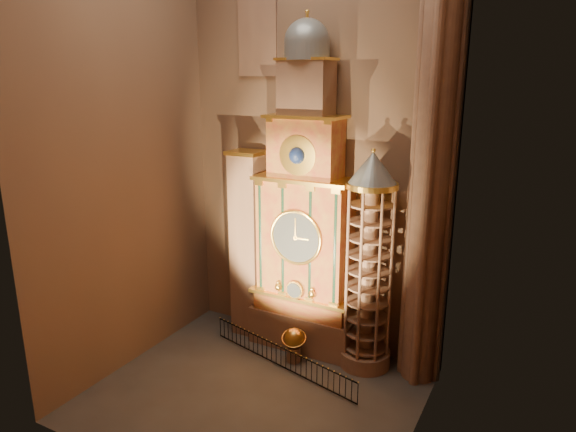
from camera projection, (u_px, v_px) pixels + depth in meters
The scene contains 11 objects.
floor at pixel (255, 394), 23.21m from camera, with size 14.00×14.00×0.00m, color #383330.
wall_back at pixel (315, 137), 25.44m from camera, with size 22.00×22.00×0.00m, color #835F46.
wall_left at pixel (121, 141), 23.51m from camera, with size 22.00×22.00×0.00m, color #835F46.
wall_right at pixel (428, 165), 17.15m from camera, with size 22.00×22.00×0.00m, color #835F46.
astronomical_clock at pixel (305, 225), 25.69m from camera, with size 5.60×2.41×16.70m.
portrait_tower at pixel (248, 244), 27.65m from camera, with size 1.80×1.60×10.20m.
stair_turret at pixel (369, 265), 24.24m from camera, with size 2.50×2.50×10.80m.
gothic_pier at pixel (435, 146), 21.81m from camera, with size 2.04×2.04×22.00m.
stained_glass_window at pixel (257, 22), 25.38m from camera, with size 2.20×0.14×5.20m.
celestial_globe at pixel (294, 342), 25.59m from camera, with size 1.55×1.50×1.81m.
iron_railing at pixel (281, 357), 25.16m from camera, with size 8.85×2.30×1.08m.
Camera 1 is at (10.87, -17.20, 13.85)m, focal length 32.00 mm.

